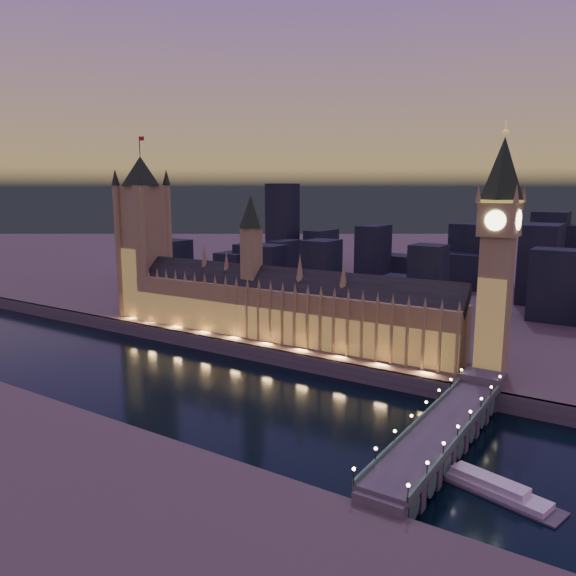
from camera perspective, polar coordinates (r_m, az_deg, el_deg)
The scene contains 9 objects.
ground_plane at distance 264.95m, azimuth -7.54°, elevation -9.80°, with size 2000.00×2000.00×0.00m, color black.
north_bank at distance 731.54m, azimuth 20.03°, elevation 2.83°, with size 2000.00×960.00×8.00m, color #4C4538.
embankment_wall at distance 294.22m, azimuth -2.32°, elevation -6.84°, with size 2000.00×2.50×8.00m, color #3F4048.
palace_of_westminster at distance 307.86m, azimuth -0.87°, elevation -1.76°, with size 202.00×26.16×78.00m.
victoria_tower at distance 371.37m, azimuth -14.50°, elevation 5.85°, with size 31.68×31.68×113.33m.
elizabeth_tower at distance 256.68m, azimuth 20.60°, elevation 4.83°, with size 18.00×18.00×109.54m.
westminster_bridge at distance 209.84m, azimuth 15.75°, elevation -13.87°, with size 16.55×113.00×15.90m.
river_boat at distance 189.14m, azimuth 19.75°, elevation -18.41°, with size 44.72×20.85×4.50m.
city_backdrop at distance 456.99m, azimuth 17.02°, elevation 2.31°, with size 470.65×215.63×85.75m.
Camera 1 is at (163.66, -187.75, 90.34)m, focal length 35.00 mm.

